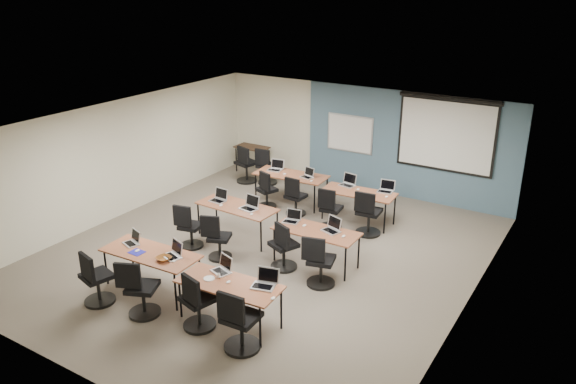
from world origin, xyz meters
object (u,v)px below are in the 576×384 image
Objects in this scene: laptop_0 at (133,240)px; task_chair_7 at (319,265)px; laptop_1 at (173,253)px; laptop_2 at (223,268)px; laptop_10 at (348,183)px; task_chair_9 at (295,199)px; task_chair_3 at (239,325)px; projector_screen at (446,130)px; task_chair_5 at (217,241)px; laptop_6 at (292,219)px; laptop_7 at (332,228)px; laptop_8 at (276,168)px; training_table_front_right at (229,286)px; task_chair_4 at (189,230)px; training_table_mid_left at (237,208)px; training_table_mid_right at (316,233)px; laptop_5 at (250,206)px; spare_chair_b at (246,167)px; laptop_3 at (265,282)px; task_chair_2 at (197,306)px; task_chair_10 at (330,212)px; training_table_front_left at (151,255)px; laptop_9 at (308,175)px; task_chair_11 at (368,217)px; training_table_back_right at (359,194)px; task_chair_6 at (283,250)px; utility_table at (252,150)px; task_chair_8 at (266,193)px; training_table_back_left at (291,176)px; laptop_4 at (219,198)px; laptop_11 at (386,189)px; task_chair_1 at (140,293)px; spare_chair_a at (266,169)px; whiteboard at (350,134)px.

laptop_0 is 3.41m from task_chair_7.
laptop_2 is at bearing 20.15° from laptop_1.
task_chair_9 is at bearing -135.52° from laptop_10.
projector_screen is at bearing 81.31° from task_chair_3.
task_chair_5 is (-2.11, 2.13, -0.04)m from task_chair_3.
laptop_7 is at bearing -8.27° from laptop_6.
laptop_0 is 4.84m from laptop_8.
laptop_8 reaches higher than laptop_2.
task_chair_4 is at bearing 139.81° from training_table_front_right.
laptop_6 reaches higher than training_table_mid_left.
projector_screen is 4.58m from training_table_mid_right.
spare_chair_b reaches higher than laptop_5.
laptop_3 is (0.53, 0.24, 0.11)m from training_table_front_right.
laptop_8 reaches higher than laptop_1.
laptop_5 is at bearing 125.62° from task_chair_2.
laptop_3 reaches higher than task_chair_10.
laptop_9 is (0.39, 4.89, 0.10)m from training_table_front_left.
laptop_5 reaches higher than laptop_7.
task_chair_3 is 3.00m from task_chair_5.
laptop_0 is 0.29× the size of task_chair_11.
training_table_front_right is 1.03× the size of training_table_back_right.
laptop_1 is (-2.70, -6.51, -1.09)m from projector_screen.
laptop_2 is 1.75m from task_chair_6.
training_table_mid_right is at bearing -42.22° from utility_table.
task_chair_6 is 1.03× the size of task_chair_10.
task_chair_11 is (2.70, -0.11, 0.03)m from task_chair_8.
task_chair_11 reaches higher than training_table_back_left.
laptop_4 is 1.00× the size of laptop_8.
task_chair_11 is (0.47, -0.53, -0.25)m from training_table_back_right.
task_chair_11 is (1.89, 4.00, -0.37)m from laptop_1.
task_chair_3 is at bearing 4.67° from laptop_0.
task_chair_6 reaches higher than laptop_4.
task_chair_3 is (0.34, -2.96, -0.25)m from training_table_mid_right.
task_chair_3 is at bearing -84.49° from training_table_mid_right.
laptop_11 is 0.33× the size of task_chair_11.
task_chair_1 reaches higher than task_chair_2.
utility_table is at bearing 97.69° from task_chair_4.
laptop_1 reaches higher than laptop_9.
task_chair_8 is (-0.70, 1.66, -0.40)m from laptop_5.
spare_chair_a is at bearing -34.43° from utility_table.
task_chair_6 is at bearing -118.68° from laptop_7.
laptop_1 reaches higher than task_chair_10.
projector_screen is at bearing 13.34° from laptop_8.
training_table_back_left is 0.52m from laptop_8.
laptop_4 is 2.49m from laptop_9.
whiteboard reaches higher than laptop_8.
task_chair_2 reaches higher than laptop_3.
spare_chair_b is at bearing -166.80° from projector_screen.
task_chair_2 is at bearing -61.47° from training_table_mid_left.
task_chair_2 is at bearing -99.80° from laptop_6.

